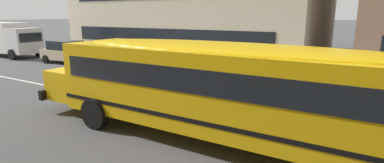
{
  "coord_description": "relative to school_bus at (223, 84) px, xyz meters",
  "views": [
    {
      "loc": [
        6.27,
        -8.7,
        3.5
      ],
      "look_at": [
        1.43,
        -0.75,
        1.41
      ],
      "focal_mm": 28.01,
      "sensor_mm": 36.0,
      "label": 1
    }
  ],
  "objects": [
    {
      "name": "box_truck",
      "position": [
        -22.89,
        6.41,
        -0.11
      ],
      "size": [
        6.08,
        2.55,
        2.82
      ],
      "rotation": [
        0.0,
        0.0,
        0.02
      ],
      "color": "silver",
      "rests_on": "ground_plane"
    },
    {
      "name": "ground_plane",
      "position": [
        -2.86,
        1.5,
        -1.65
      ],
      "size": [
        400.0,
        400.0,
        0.0
      ],
      "primitive_type": "plane",
      "color": "#4C4C4F"
    },
    {
      "name": "school_bus",
      "position": [
        0.0,
        0.0,
        0.0
      ],
      "size": [
        12.41,
        2.93,
        2.77
      ],
      "rotation": [
        0.0,
        0.0,
        3.14
      ],
      "color": "yellow",
      "rests_on": "ground_plane"
    },
    {
      "name": "sidewalk_far",
      "position": [
        -2.86,
        9.2,
        -1.64
      ],
      "size": [
        120.0,
        3.0,
        0.01
      ],
      "primitive_type": "cube",
      "color": "gray",
      "rests_on": "ground_plane"
    },
    {
      "name": "parked_car_beige_end_of_row",
      "position": [
        -15.7,
        6.6,
        -0.8
      ],
      "size": [
        3.95,
        1.97,
        1.64
      ],
      "rotation": [
        0.0,
        0.0,
        0.03
      ],
      "color": "#C1B28E",
      "rests_on": "ground_plane"
    },
    {
      "name": "lane_centreline",
      "position": [
        -2.86,
        1.5,
        -1.65
      ],
      "size": [
        110.0,
        0.16,
        0.01
      ],
      "primitive_type": "cube",
      "color": "silver",
      "rests_on": "ground_plane"
    }
  ]
}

